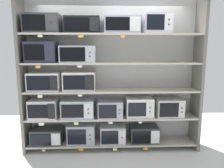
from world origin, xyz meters
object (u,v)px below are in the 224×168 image
Objects in this scene: microwave_6 at (110,108)px; microwave_12 at (78,54)px; microwave_9 at (45,82)px; microwave_2 at (113,133)px; microwave_14 at (82,25)px; microwave_16 at (157,24)px; microwave_5 at (78,108)px; microwave_15 at (122,25)px; microwave_8 at (169,107)px; microwave_1 at (82,133)px; microwave_4 at (44,108)px; microwave_7 at (139,107)px; microwave_11 at (42,52)px; microwave_0 at (48,135)px; microwave_13 at (43,24)px; microwave_10 at (79,81)px; microwave_3 at (144,133)px.

microwave_12 reaches higher than microwave_6.
microwave_9 is 0.91× the size of microwave_12.
microwave_2 is 0.77× the size of microwave_14.
microwave_6 is 1.63m from microwave_16.
microwave_15 reaches higher than microwave_5.
microwave_8 is at bearing -0.07° from microwave_16.
microwave_8 is (1.55, -0.00, 0.45)m from microwave_1.
microwave_15 reaches higher than microwave_2.
microwave_4 is 2.18m from microwave_8.
microwave_7 reaches higher than microwave_4.
microwave_16 is at bearing 0.00° from microwave_11.
microwave_7 reaches higher than microwave_0.
microwave_13 reaches higher than microwave_9.
microwave_5 is 0.48m from microwave_10.
microwave_5 is (0.55, 0.00, 0.50)m from microwave_0.
microwave_3 is at bearing -0.01° from microwave_2.
microwave_15 is (1.28, 0.00, -0.01)m from microwave_13.
microwave_9 is (-0.00, -0.00, 0.97)m from microwave_0.
microwave_5 reaches higher than microwave_2.
microwave_10 is 0.94× the size of microwave_14.
microwave_12 reaches higher than microwave_9.
microwave_6 is 0.73× the size of microwave_12.
microwave_16 reaches higher than microwave_6.
microwave_16 reaches higher than microwave_1.
microwave_12 is (0.60, -0.00, -0.03)m from microwave_11.
microwave_1 is 0.90× the size of microwave_9.
microwave_4 is 0.82× the size of microwave_15.
microwave_6 is 0.80× the size of microwave_9.
microwave_9 is at bearing -179.99° from microwave_2.
microwave_9 is 0.92× the size of microwave_15.
microwave_4 is 0.86× the size of microwave_5.
microwave_10 is 1.60m from microwave_16.
microwave_14 is at bearing -180.00° from microwave_7.
microwave_9 is at bearing -179.99° from microwave_15.
microwave_2 is (1.15, -0.00, 0.02)m from microwave_0.
microwave_10 is 0.93× the size of microwave_15.
microwave_7 is (1.02, 0.00, 0.47)m from microwave_1.
microwave_8 reaches higher than microwave_2.
microwave_1 is 1.03× the size of microwave_7.
microwave_8 is at bearing -0.01° from microwave_10.
microwave_0 is at bearing 179.99° from microwave_8.
microwave_1 is 1.10m from microwave_9.
microwave_0 is 1.16× the size of microwave_8.
microwave_8 is at bearing -0.01° from microwave_4.
microwave_10 is (-1.13, 0.00, 0.96)m from microwave_3.
microwave_10 is 1.08× the size of microwave_11.
microwave_2 is (0.55, 0.00, -0.02)m from microwave_1.
microwave_14 is (-0.96, -0.00, 1.39)m from microwave_7.
microwave_14 reaches higher than microwave_5.
microwave_4 is at bearing 180.00° from microwave_5.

